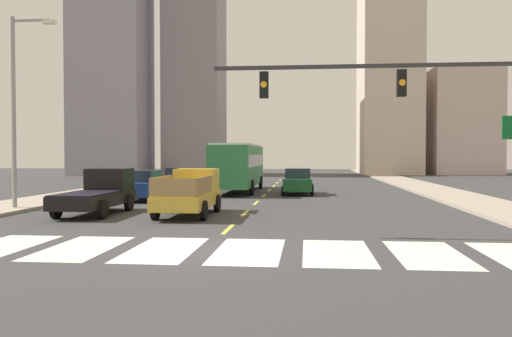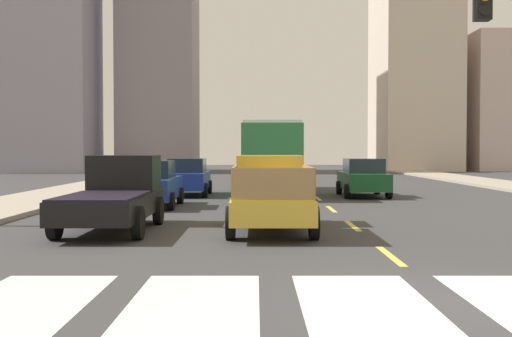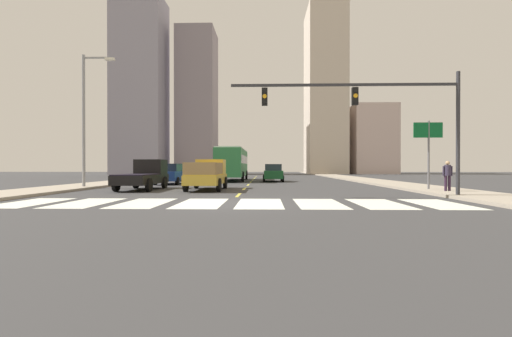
{
  "view_description": "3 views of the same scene",
  "coord_description": "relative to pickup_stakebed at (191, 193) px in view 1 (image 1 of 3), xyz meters",
  "views": [
    {
      "loc": [
        2.75,
        -13.87,
        2.61
      ],
      "look_at": [
        -0.08,
        14.74,
        1.84
      ],
      "focal_mm": 36.38,
      "sensor_mm": 36.0,
      "label": 1
    },
    {
      "loc": [
        -2.69,
        -8.71,
        2.12
      ],
      "look_at": [
        -2.66,
        10.92,
        1.54
      ],
      "focal_mm": 44.87,
      "sensor_mm": 36.0,
      "label": 2
    },
    {
      "loc": [
        1.41,
        -13.84,
        1.49
      ],
      "look_at": [
        0.69,
        11.99,
        1.33
      ],
      "focal_mm": 24.19,
      "sensor_mm": 36.0,
      "label": 3
    }
  ],
  "objects": [
    {
      "name": "traffic_signal_gantry",
      "position": [
        9.25,
        -5.48,
        3.33
      ],
      "size": [
        10.9,
        0.27,
        6.0
      ],
      "color": "#2D2D33",
      "rests_on": "ground"
    },
    {
      "name": "lane_dash_1",
      "position": [
        2.31,
        0.74,
        -0.93
      ],
      "size": [
        0.16,
        2.4,
        0.01
      ],
      "primitive_type": "cube",
      "color": "gold",
      "rests_on": "ground"
    },
    {
      "name": "lane_dash_5",
      "position": [
        2.31,
        20.74,
        -0.93
      ],
      "size": [
        0.16,
        2.4,
        0.01
      ],
      "primitive_type": "cube",
      "color": "gold",
      "rests_on": "ground"
    },
    {
      "name": "crosswalk_stripe_3",
      "position": [
        1.12,
        -8.26,
        -0.93
      ],
      "size": [
        1.8,
        3.91,
        0.01
      ],
      "primitive_type": "cube",
      "color": "silver",
      "rests_on": "ground"
    },
    {
      "name": "pickup_dark",
      "position": [
        -4.14,
        0.05,
        -0.02
      ],
      "size": [
        2.18,
        5.2,
        1.96
      ],
      "rotation": [
        0.0,
        0.0,
        -0.05
      ],
      "color": "black",
      "rests_on": "ground"
    },
    {
      "name": "lane_dash_0",
      "position": [
        2.31,
        -4.26,
        -0.93
      ],
      "size": [
        0.16,
        2.4,
        0.01
      ],
      "primitive_type": "cube",
      "color": "gold",
      "rests_on": "ground"
    },
    {
      "name": "sedan_far",
      "position": [
        -4.25,
        6.6,
        -0.08
      ],
      "size": [
        2.02,
        4.4,
        1.72
      ],
      "rotation": [
        0.0,
        0.0,
        -0.05
      ],
      "color": "navy",
      "rests_on": "ground"
    },
    {
      "name": "pickup_stakebed",
      "position": [
        0.0,
        0.0,
        0.0
      ],
      "size": [
        2.18,
        5.2,
        1.96
      ],
      "rotation": [
        0.0,
        0.0,
        -0.02
      ],
      "color": "gold",
      "rests_on": "ground"
    },
    {
      "name": "block_mid_left",
      "position": [
        15.98,
        49.6,
        15.96
      ],
      "size": [
        7.52,
        11.0,
        33.8
      ],
      "primitive_type": "cube",
      "color": "beige",
      "rests_on": "ground"
    },
    {
      "name": "crosswalk_stripe_5",
      "position": [
        5.85,
        -8.26,
        -0.93
      ],
      "size": [
        1.8,
        3.91,
        0.01
      ],
      "primitive_type": "cube",
      "color": "silver",
      "rests_on": "ground"
    },
    {
      "name": "block_mid_right",
      "position": [
        -20.14,
        42.78,
        15.69
      ],
      "size": [
        9.18,
        7.5,
        33.24
      ],
      "primitive_type": "cube",
      "color": "#918D9F",
      "rests_on": "ground"
    },
    {
      "name": "ground_plane",
      "position": [
        2.31,
        -8.26,
        -0.94
      ],
      "size": [
        160.0,
        160.0,
        0.0
      ],
      "primitive_type": "plane",
      "color": "#39393A"
    },
    {
      "name": "crosswalk_stripe_4",
      "position": [
        3.49,
        -8.26,
        -0.93
      ],
      "size": [
        1.8,
        3.91,
        0.01
      ],
      "primitive_type": "cube",
      "color": "silver",
      "rests_on": "ground"
    },
    {
      "name": "lane_dash_4",
      "position": [
        2.31,
        15.74,
        -0.93
      ],
      "size": [
        0.16,
        2.4,
        0.01
      ],
      "primitive_type": "cube",
      "color": "gold",
      "rests_on": "ground"
    },
    {
      "name": "tower_tall_centre",
      "position": [
        -10.02,
        46.8,
        13.39
      ],
      "size": [
        7.31,
        8.08,
        28.65
      ],
      "primitive_type": "cube",
      "color": "gray",
      "rests_on": "ground"
    },
    {
      "name": "streetlight_left",
      "position": [
        -8.39,
        0.78,
        4.03
      ],
      "size": [
        2.2,
        0.28,
        9.0
      ],
      "color": "gray",
      "rests_on": "ground"
    },
    {
      "name": "sidewalk_right",
      "position": [
        14.05,
        9.74,
        -0.86
      ],
      "size": [
        3.58,
        110.0,
        0.15
      ],
      "primitive_type": "cube",
      "color": "#A69987",
      "rests_on": "ground"
    },
    {
      "name": "city_bus",
      "position": [
        0.27,
        13.86,
        1.02
      ],
      "size": [
        2.72,
        10.8,
        3.32
      ],
      "rotation": [
        0.0,
        0.0,
        -0.02
      ],
      "color": "#2C7A43",
      "rests_on": "ground"
    },
    {
      "name": "sedan_mid",
      "position": [
        -3.54,
        12.54,
        -0.08
      ],
      "size": [
        2.02,
        4.4,
        1.72
      ],
      "rotation": [
        0.0,
        0.0,
        -0.01
      ],
      "color": "navy",
      "rests_on": "ground"
    },
    {
      "name": "lane_dash_2",
      "position": [
        2.31,
        5.74,
        -0.93
      ],
      "size": [
        0.16,
        2.4,
        0.01
      ],
      "primitive_type": "cube",
      "color": "gold",
      "rests_on": "ground"
    },
    {
      "name": "lane_dash_6",
      "position": [
        2.31,
        25.74,
        -0.93
      ],
      "size": [
        0.16,
        2.4,
        0.01
      ],
      "primitive_type": "cube",
      "color": "gold",
      "rests_on": "ground"
    },
    {
      "name": "sedan_near_right",
      "position": [
        4.46,
        11.87,
        -0.08
      ],
      "size": [
        2.02,
        4.4,
        1.72
      ],
      "rotation": [
        0.0,
        0.0,
        0.01
      ],
      "color": "#154B24",
      "rests_on": "ground"
    },
    {
      "name": "crosswalk_stripe_2",
      "position": [
        -1.24,
        -8.26,
        -0.93
      ],
      "size": [
        1.8,
        3.91,
        0.01
      ],
      "primitive_type": "cube",
      "color": "silver",
      "rests_on": "ground"
    },
    {
      "name": "crosswalk_stripe_1",
      "position": [
        -3.6,
        -8.26,
        -0.93
      ],
      "size": [
        1.8,
        3.91,
        0.01
      ],
      "primitive_type": "cube",
      "color": "silver",
      "rests_on": "ground"
    },
    {
      "name": "sidewalk_left",
      "position": [
        -9.44,
        9.74,
        -0.86
      ],
      "size": [
        3.58,
        110.0,
        0.15
      ],
      "primitive_type": "cube",
      "color": "#A69987",
      "rests_on": "ground"
    },
    {
      "name": "crosswalk_stripe_6",
      "position": [
        8.21,
        -8.26,
        -0.93
      ],
      "size": [
        1.8,
        3.91,
        0.01
      ],
      "primitive_type": "cube",
      "color": "silver",
      "rests_on": "ground"
    },
    {
      "name": "lane_dash_3",
      "position": [
        2.31,
        10.74,
        -0.93
      ],
      "size": [
        0.16,
        2.4,
        0.01
      ],
      "primitive_type": "cube",
      "color": "gold",
      "rests_on": "ground"
    },
    {
      "name": "block_low_left",
      "position": [
        25.46,
        49.38,
        5.98
      ],
      "size": [
        8.41,
        9.22,
        13.84
      ],
      "primitive_type": "cube",
      "color": "beige",
      "rests_on": "ground"
    },
    {
      "name": "lane_dash_7",
      "position": [
        2.31,
        30.74,
        -0.93
      ],
      "size": [
        0.16,
        2.4,
        0.01
      ],
      "primitive_type": "cube",
      "color": "gold",
      "rests_on": "ground"
    }
  ]
}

